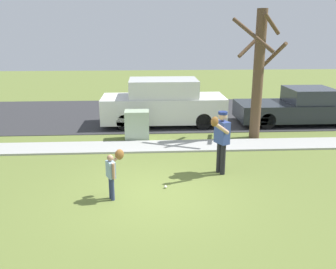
{
  "coord_description": "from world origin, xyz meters",
  "views": [
    {
      "loc": [
        -0.14,
        -8.09,
        3.85
      ],
      "look_at": [
        0.43,
        1.68,
        1.0
      ],
      "focal_mm": 38.86,
      "sensor_mm": 36.0,
      "label": 1
    }
  ],
  "objects_px": {
    "baseball": "(166,187)",
    "parked_pickup_dark": "(301,108)",
    "parked_van_white": "(163,103)",
    "utility_cabinet": "(137,125)",
    "person_child": "(113,169)",
    "person_adult": "(221,136)",
    "street_tree_near": "(259,71)"
  },
  "relations": [
    {
      "from": "baseball",
      "to": "street_tree_near",
      "type": "bearing_deg",
      "value": 50.51
    },
    {
      "from": "utility_cabinet",
      "to": "street_tree_near",
      "type": "bearing_deg",
      "value": -1.07
    },
    {
      "from": "baseball",
      "to": "street_tree_near",
      "type": "height_order",
      "value": "street_tree_near"
    },
    {
      "from": "person_child",
      "to": "baseball",
      "type": "xyz_separation_m",
      "value": [
        1.24,
        0.47,
        -0.69
      ]
    },
    {
      "from": "person_child",
      "to": "parked_van_white",
      "type": "xyz_separation_m",
      "value": [
        1.48,
        6.81,
        0.17
      ]
    },
    {
      "from": "person_child",
      "to": "street_tree_near",
      "type": "bearing_deg",
      "value": 18.01
    },
    {
      "from": "parked_van_white",
      "to": "baseball",
      "type": "bearing_deg",
      "value": 87.83
    },
    {
      "from": "baseball",
      "to": "parked_pickup_dark",
      "type": "distance_m",
      "value": 8.69
    },
    {
      "from": "person_adult",
      "to": "person_child",
      "type": "relative_size",
      "value": 1.53
    },
    {
      "from": "utility_cabinet",
      "to": "parked_pickup_dark",
      "type": "distance_m",
      "value": 7.1
    },
    {
      "from": "person_adult",
      "to": "parked_van_white",
      "type": "bearing_deg",
      "value": -103.37
    },
    {
      "from": "baseball",
      "to": "utility_cabinet",
      "type": "xyz_separation_m",
      "value": [
        -0.8,
        4.31,
        0.49
      ]
    },
    {
      "from": "utility_cabinet",
      "to": "person_adult",
      "type": "bearing_deg",
      "value": -55.57
    },
    {
      "from": "baseball",
      "to": "utility_cabinet",
      "type": "height_order",
      "value": "utility_cabinet"
    },
    {
      "from": "parked_van_white",
      "to": "person_adult",
      "type": "bearing_deg",
      "value": 103.46
    },
    {
      "from": "parked_van_white",
      "to": "street_tree_near",
      "type": "bearing_deg",
      "value": 147.0
    },
    {
      "from": "person_adult",
      "to": "parked_pickup_dark",
      "type": "height_order",
      "value": "person_adult"
    },
    {
      "from": "parked_van_white",
      "to": "utility_cabinet",
      "type": "bearing_deg",
      "value": 62.76
    },
    {
      "from": "baseball",
      "to": "person_adult",
      "type": "bearing_deg",
      "value": 29.74
    },
    {
      "from": "baseball",
      "to": "parked_pickup_dark",
      "type": "height_order",
      "value": "parked_pickup_dark"
    },
    {
      "from": "utility_cabinet",
      "to": "parked_pickup_dark",
      "type": "height_order",
      "value": "parked_pickup_dark"
    },
    {
      "from": "baseball",
      "to": "person_child",
      "type": "bearing_deg",
      "value": -159.25
    },
    {
      "from": "parked_pickup_dark",
      "to": "utility_cabinet",
      "type": "bearing_deg",
      "value": 15.76
    },
    {
      "from": "person_child",
      "to": "parked_van_white",
      "type": "distance_m",
      "value": 6.97
    },
    {
      "from": "baseball",
      "to": "parked_van_white",
      "type": "xyz_separation_m",
      "value": [
        0.24,
        6.34,
        0.87
      ]
    },
    {
      "from": "street_tree_near",
      "to": "parked_van_white",
      "type": "height_order",
      "value": "street_tree_near"
    },
    {
      "from": "person_adult",
      "to": "utility_cabinet",
      "type": "xyz_separation_m",
      "value": [
        -2.35,
        3.43,
        -0.56
      ]
    },
    {
      "from": "person_child",
      "to": "parked_pickup_dark",
      "type": "xyz_separation_m",
      "value": [
        7.26,
        6.71,
        -0.06
      ]
    },
    {
      "from": "baseball",
      "to": "parked_van_white",
      "type": "distance_m",
      "value": 6.4
    },
    {
      "from": "person_adult",
      "to": "person_child",
      "type": "height_order",
      "value": "person_adult"
    },
    {
      "from": "parked_pickup_dark",
      "to": "parked_van_white",
      "type": "bearing_deg",
      "value": -0.99
    },
    {
      "from": "person_adult",
      "to": "utility_cabinet",
      "type": "distance_m",
      "value": 4.19
    }
  ]
}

